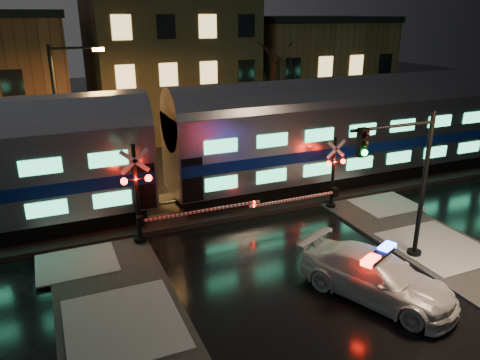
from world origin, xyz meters
The scene contains 10 objects.
ground centered at (0.00, 0.00, 0.00)m, with size 120.00×120.00×0.00m, color black.
ballast centered at (0.00, 5.00, 0.12)m, with size 90.00×4.20×0.24m, color black.
building_mid centered at (2.00, 22.50, 5.75)m, with size 12.00×11.00×11.50m, color brown.
building_right centered at (15.00, 22.00, 4.25)m, with size 12.00×10.00×8.50m, color brown.
train centered at (-3.18, 5.00, 3.38)m, with size 51.00×3.12×5.92m.
police_car centered at (1.84, -4.75, 0.80)m, with size 4.32×5.90×1.76m.
crossing_signal_right centered at (4.42, 2.30, 1.52)m, with size 5.23×0.63×3.71m.
crossing_signal_left centered at (-4.47, 2.31, 1.82)m, with size 6.21×0.67×4.40m.
traffic_light centered at (4.14, -3.17, 3.17)m, with size 3.86×0.70×5.97m.
streetlight centered at (-6.98, 9.00, 4.55)m, with size 2.64×0.28×7.90m.
Camera 1 is at (-7.98, -15.73, 9.33)m, focal length 35.00 mm.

